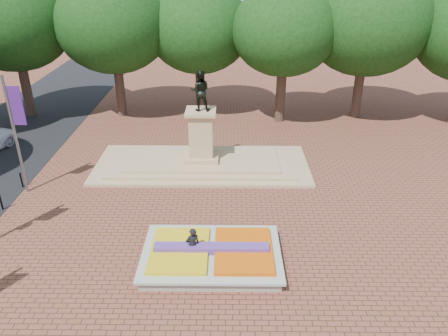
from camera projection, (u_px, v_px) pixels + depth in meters
The scene contains 5 objects.
ground at pixel (193, 236), 21.84m from camera, with size 90.00×90.00×0.00m, color brown.
flower_bed at pixel (212, 255), 19.87m from camera, with size 6.30×4.30×0.91m.
monument at pixel (202, 154), 28.63m from camera, with size 14.00×6.00×6.40m.
tree_row_back at pixel (236, 37), 35.02m from camera, with size 44.80×8.80×10.43m.
pedestrian at pixel (193, 245), 19.69m from camera, with size 0.65×0.43×1.78m, color black.
Camera 1 is at (1.74, -18.07, 12.71)m, focal length 35.00 mm.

